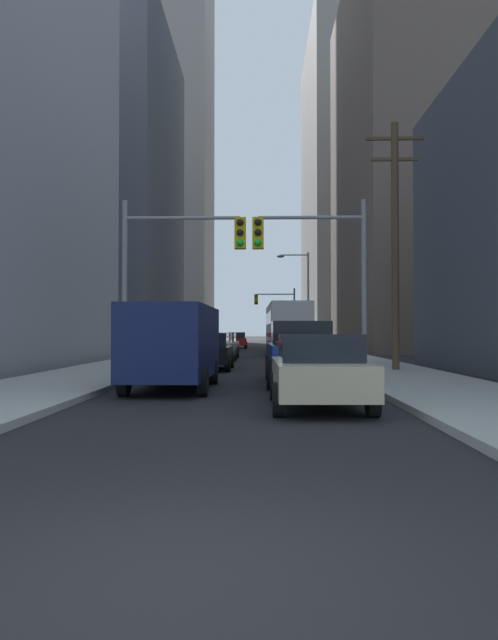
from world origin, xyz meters
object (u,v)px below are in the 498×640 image
object	(u,v)px
city_bus	(287,326)
sedan_maroon	(222,345)
pickup_truck_blue	(302,353)
sedan_grey	(215,348)
sedan_black	(208,351)
sedan_red	(237,340)
traffic_signal_near_right	(315,258)
cargo_van_navy	(173,342)
traffic_signal_far_right	(277,307)
sedan_beige	(319,371)
traffic_signal_near_left	(178,258)

from	to	relation	value
city_bus	sedan_maroon	bearing A→B (deg)	-126.31
city_bus	pickup_truck_blue	xyz separation A→B (m)	(-0.54, -22.45, -1.00)
pickup_truck_blue	sedan_grey	distance (m)	12.42
sedan_black	sedan_red	distance (m)	31.82
city_bus	sedan_black	bearing A→B (deg)	-103.83
sedan_black	traffic_signal_near_right	size ratio (longest dim) A/B	0.70
sedan_red	pickup_truck_blue	bearing A→B (deg)	-84.76
traffic_signal_near_right	sedan_maroon	bearing A→B (deg)	105.36
cargo_van_navy	sedan_red	xyz separation A→B (m)	(0.11, 40.17, -0.52)
traffic_signal_near_right	city_bus	bearing A→B (deg)	90.10
sedan_maroon	traffic_signal_far_right	world-z (taller)	traffic_signal_far_right
sedan_beige	city_bus	bearing A→B (deg)	88.76
pickup_truck_blue	sedan_black	world-z (taller)	pickup_truck_blue
city_bus	traffic_signal_near_left	bearing A→B (deg)	-102.58
pickup_truck_blue	traffic_signal_near_left	size ratio (longest dim) A/B	0.90
cargo_van_navy	traffic_signal_near_right	world-z (taller)	traffic_signal_near_right
traffic_signal_near_right	sedan_red	bearing A→B (deg)	96.40
sedan_grey	traffic_signal_near_left	distance (m)	10.55
sedan_red	traffic_signal_near_right	bearing A→B (deg)	-83.60
pickup_truck_blue	city_bus	bearing A→B (deg)	88.63
city_bus	sedan_maroon	xyz separation A→B (m)	(-4.08, -5.56, -1.16)
sedan_grey	traffic_signal_near_left	xyz separation A→B (m)	(-0.50, -10.01, 3.29)
traffic_signal_near_left	city_bus	bearing A→B (deg)	77.42
city_bus	cargo_van_navy	bearing A→B (deg)	-99.70
sedan_maroon	sedan_grey	bearing A→B (deg)	-90.01
city_bus	traffic_signal_far_right	bearing A→B (deg)	90.35
cargo_van_navy	sedan_maroon	distance (m)	18.80
sedan_black	sedan_maroon	world-z (taller)	same
sedan_red	traffic_signal_near_left	world-z (taller)	traffic_signal_near_left
sedan_maroon	traffic_signal_near_left	world-z (taller)	traffic_signal_near_left
traffic_signal_far_right	sedan_red	bearing A→B (deg)	-132.93
city_bus	pickup_truck_blue	size ratio (longest dim) A/B	2.13
pickup_truck_blue	sedan_maroon	world-z (taller)	pickup_truck_blue
cargo_van_navy	sedan_beige	distance (m)	5.21
sedan_black	traffic_signal_near_left	bearing A→B (deg)	-98.10
sedan_black	city_bus	bearing A→B (deg)	76.17
sedan_maroon	sedan_beige	bearing A→B (deg)	-81.25
sedan_grey	traffic_signal_near_left	world-z (taller)	traffic_signal_near_left
sedan_grey	traffic_signal_near_right	bearing A→B (deg)	-67.63
city_bus	sedan_black	world-z (taller)	city_bus
city_bus	traffic_signal_near_right	xyz separation A→B (m)	(0.04, -20.55, 2.12)
sedan_grey	traffic_signal_far_right	distance (m)	31.01
sedan_grey	traffic_signal_far_right	xyz separation A→B (m)	(3.96, 30.58, 3.29)
sedan_red	traffic_signal_near_left	distance (m)	36.52
sedan_red	traffic_signal_far_right	bearing A→B (deg)	47.07
sedan_beige	traffic_signal_far_right	world-z (taller)	traffic_signal_far_right
sedan_beige	traffic_signal_near_right	size ratio (longest dim) A/B	0.70
traffic_signal_near_right	traffic_signal_far_right	distance (m)	40.59
pickup_truck_blue	traffic_signal_near_left	xyz separation A→B (m)	(-4.05, 1.90, 3.13)
cargo_van_navy	sedan_grey	world-z (taller)	cargo_van_navy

